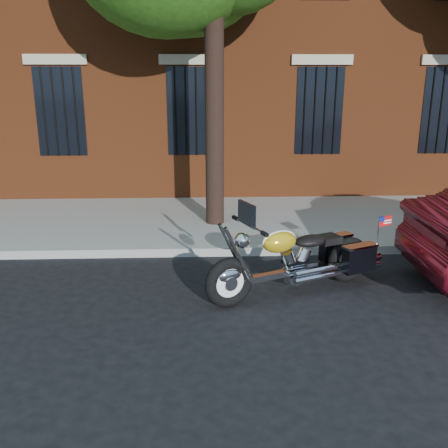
{
  "coord_description": "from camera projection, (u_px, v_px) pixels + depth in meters",
  "views": [
    {
      "loc": [
        0.3,
        -6.78,
        2.99
      ],
      "look_at": [
        0.6,
        0.8,
        0.74
      ],
      "focal_mm": 40.0,
      "sensor_mm": 36.0,
      "label": 1
    }
  ],
  "objects": [
    {
      "name": "sidewalk",
      "position": [
        191.0,
        221.0,
        10.44
      ],
      "size": [
        40.0,
        3.6,
        0.15
      ],
      "primitive_type": "cube",
      "color": "gray",
      "rests_on": "ground"
    },
    {
      "name": "ground",
      "position": [
        186.0,
        288.0,
        7.34
      ],
      "size": [
        120.0,
        120.0,
        0.0
      ],
      "primitive_type": "plane",
      "color": "black",
      "rests_on": "ground"
    },
    {
      "name": "motorcycle",
      "position": [
        301.0,
        261.0,
        7.07
      ],
      "size": [
        2.74,
        1.47,
        1.42
      ],
      "rotation": [
        0.0,
        0.0,
        0.41
      ],
      "color": "black",
      "rests_on": "ground"
    },
    {
      "name": "curb",
      "position": [
        188.0,
        251.0,
        8.64
      ],
      "size": [
        40.0,
        0.16,
        0.15
      ],
      "primitive_type": "cube",
      "color": "gray",
      "rests_on": "ground"
    }
  ]
}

